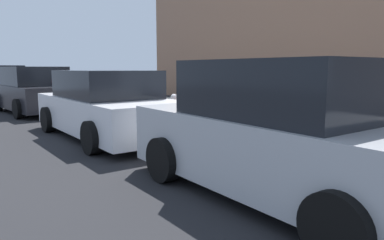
% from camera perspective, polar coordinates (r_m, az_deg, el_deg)
% --- Properties ---
extents(ground_plane, '(40.00, 40.00, 0.00)m').
position_cam_1_polar(ground_plane, '(8.71, 0.04, -2.32)').
color(ground_plane, black).
extents(sidewalk_curb, '(18.00, 5.00, 0.14)m').
position_cam_1_polar(sidewalk_curb, '(10.42, 10.83, -0.32)').
color(sidewalk_curb, '#9E9B93').
rests_on(sidewalk_curb, ground_plane).
extents(suitcase_maroon_0, '(0.49, 0.22, 0.63)m').
position_cam_1_polar(suitcase_maroon_0, '(7.13, 21.34, -1.79)').
color(suitcase_maroon_0, maroon).
rests_on(suitcase_maroon_0, sidewalk_curb).
extents(suitcase_red_1, '(0.40, 0.27, 0.82)m').
position_cam_1_polar(suitcase_red_1, '(7.29, 17.11, -1.28)').
color(suitcase_red_1, red).
rests_on(suitcase_red_1, sidewalk_curb).
extents(suitcase_teal_2, '(0.50, 0.27, 0.77)m').
position_cam_1_polar(suitcase_teal_2, '(7.67, 14.26, -0.26)').
color(suitcase_teal_2, '#0F606B').
rests_on(suitcase_teal_2, sidewalk_curb).
extents(suitcase_black_3, '(0.38, 0.20, 0.85)m').
position_cam_1_polar(suitcase_black_3, '(8.03, 11.35, -0.29)').
color(suitcase_black_3, black).
rests_on(suitcase_black_3, sidewalk_curb).
extents(suitcase_olive_4, '(0.36, 0.23, 0.66)m').
position_cam_1_polar(suitcase_olive_4, '(8.31, 8.74, 0.15)').
color(suitcase_olive_4, '#59601E').
rests_on(suitcase_olive_4, sidewalk_curb).
extents(suitcase_navy_5, '(0.43, 0.21, 0.96)m').
position_cam_1_polar(suitcase_navy_5, '(8.58, 6.00, 0.82)').
color(suitcase_navy_5, navy).
rests_on(suitcase_navy_5, sidewalk_curb).
extents(suitcase_silver_6, '(0.39, 0.22, 0.81)m').
position_cam_1_polar(suitcase_silver_6, '(8.94, 3.73, 0.62)').
color(suitcase_silver_6, '#9EA0A8').
rests_on(suitcase_silver_6, sidewalk_curb).
extents(suitcase_maroon_7, '(0.36, 0.21, 0.78)m').
position_cam_1_polar(suitcase_maroon_7, '(9.36, 2.30, 0.88)').
color(suitcase_maroon_7, maroon).
rests_on(suitcase_maroon_7, sidewalk_curb).
extents(suitcase_red_8, '(0.50, 0.26, 0.98)m').
position_cam_1_polar(suitcase_red_8, '(9.70, -0.02, 1.84)').
color(suitcase_red_8, red).
rests_on(suitcase_red_8, sidewalk_curb).
extents(fire_hydrant, '(0.39, 0.21, 0.72)m').
position_cam_1_polar(fire_hydrant, '(10.39, -2.89, 2.29)').
color(fire_hydrant, '#99999E').
rests_on(fire_hydrant, sidewalk_curb).
extents(bollard_post, '(0.15, 0.15, 0.79)m').
position_cam_1_polar(bollard_post, '(10.85, -5.56, 2.61)').
color(bollard_post, brown).
rests_on(bollard_post, sidewalk_curb).
extents(parked_car_silver_0, '(4.44, 2.24, 1.71)m').
position_cam_1_polar(parked_car_silver_0, '(4.59, 14.38, -2.18)').
color(parked_car_silver_0, '#B2B5BA').
rests_on(parked_car_silver_0, ground_plane).
extents(parked_car_white_1, '(4.83, 2.24, 1.55)m').
position_cam_1_polar(parked_car_white_1, '(8.56, -13.47, 2.22)').
color(parked_car_white_1, silver).
rests_on(parked_car_white_1, ground_plane).
extents(parked_car_charcoal_2, '(4.34, 2.28, 1.65)m').
position_cam_1_polar(parked_car_charcoal_2, '(14.09, -23.79, 4.21)').
color(parked_car_charcoal_2, black).
rests_on(parked_car_charcoal_2, ground_plane).
extents(parked_car_navy_3, '(4.39, 2.02, 1.73)m').
position_cam_1_polar(parked_car_navy_3, '(19.41, -28.00, 4.97)').
color(parked_car_navy_3, '#141E4C').
rests_on(parked_car_navy_3, ground_plane).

